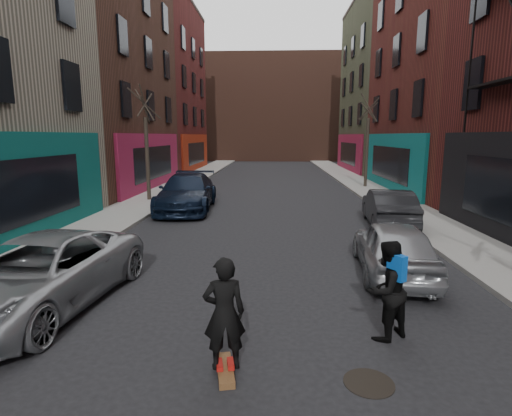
# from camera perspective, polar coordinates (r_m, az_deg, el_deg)

# --- Properties ---
(sidewalk_left) EXTENTS (2.50, 84.00, 0.13)m
(sidewalk_left) POSITION_cam_1_polar(r_m,az_deg,el_deg) (32.96, -8.82, 4.41)
(sidewalk_left) COLOR gray
(sidewalk_left) RESTS_ON ground
(sidewalk_right) EXTENTS (2.50, 84.00, 0.13)m
(sidewalk_right) POSITION_cam_1_polar(r_m,az_deg,el_deg) (32.86, 13.13, 4.24)
(sidewalk_right) COLOR gray
(sidewalk_right) RESTS_ON ground
(building_far) EXTENTS (40.00, 10.00, 14.00)m
(building_far) POSITION_cam_1_polar(r_m,az_deg,el_deg) (58.26, 2.42, 13.86)
(building_far) COLOR #47281E
(building_far) RESTS_ON ground
(tree_left_far) EXTENTS (2.00, 2.00, 6.50)m
(tree_left_far) POSITION_cam_1_polar(r_m,az_deg,el_deg) (21.15, -15.41, 9.94)
(tree_left_far) COLOR black
(tree_left_far) RESTS_ON sidewalk_left
(tree_right_far) EXTENTS (2.00, 2.00, 6.80)m
(tree_right_far) POSITION_cam_1_polar(r_m,az_deg,el_deg) (26.81, 15.66, 10.25)
(tree_right_far) COLOR black
(tree_right_far) RESTS_ON sidewalk_right
(parked_left_far) EXTENTS (2.87, 5.31, 1.42)m
(parked_left_far) POSITION_cam_1_polar(r_m,az_deg,el_deg) (9.01, -28.61, -8.26)
(parked_left_far) COLOR gray
(parked_left_far) RESTS_ON ground
(parked_left_end) EXTENTS (2.60, 5.79, 1.65)m
(parked_left_end) POSITION_cam_1_polar(r_m,az_deg,el_deg) (18.54, -9.82, 2.23)
(parked_left_end) COLOR black
(parked_left_end) RESTS_ON ground
(parked_right_far) EXTENTS (2.00, 4.18, 1.38)m
(parked_right_far) POSITION_cam_1_polar(r_m,az_deg,el_deg) (10.39, 19.01, -5.29)
(parked_right_far) COLOR #9B9EA3
(parked_right_far) RESTS_ON ground
(parked_right_end) EXTENTS (1.88, 4.37, 1.40)m
(parked_right_end) POSITION_cam_1_polar(r_m,az_deg,el_deg) (15.90, 18.40, 0.06)
(parked_right_end) COLOR black
(parked_right_end) RESTS_ON ground
(skateboard) EXTENTS (0.37, 0.83, 0.10)m
(skateboard) POSITION_cam_1_polar(r_m,az_deg,el_deg) (6.23, -4.44, -22.06)
(skateboard) COLOR brown
(skateboard) RESTS_ON ground
(skateboarder) EXTENTS (0.67, 0.50, 1.64)m
(skateboarder) POSITION_cam_1_polar(r_m,az_deg,el_deg) (5.81, -4.56, -14.77)
(skateboarder) COLOR black
(skateboarder) RESTS_ON skateboard
(pedestrian) EXTENTS (1.04, 0.99, 1.70)m
(pedestrian) POSITION_cam_1_polar(r_m,az_deg,el_deg) (7.10, 18.14, -11.05)
(pedestrian) COLOR black
(pedestrian) RESTS_ON ground
(manhole) EXTENTS (0.78, 0.78, 0.01)m
(manhole) POSITION_cam_1_polar(r_m,az_deg,el_deg) (6.23, 15.82, -22.90)
(manhole) COLOR black
(manhole) RESTS_ON ground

